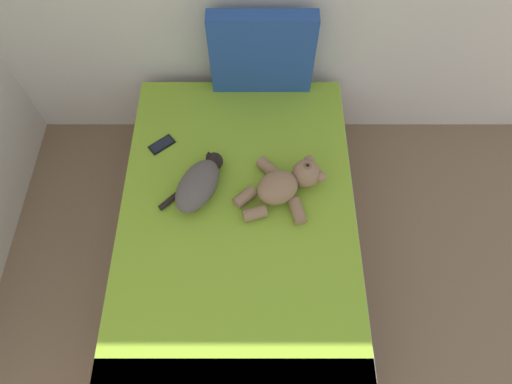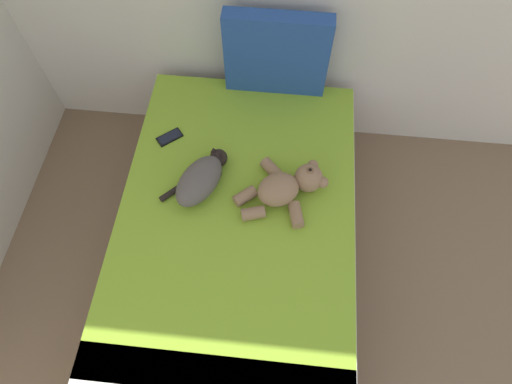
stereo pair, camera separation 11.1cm
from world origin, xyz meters
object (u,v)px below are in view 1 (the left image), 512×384
(patterned_cushion, at_px, (262,54))
(cat, at_px, (199,183))
(bed, at_px, (239,241))
(teddy_bear, at_px, (286,184))
(cell_phone, at_px, (162,144))

(patterned_cushion, bearing_deg, cat, -114.04)
(bed, height_order, cat, cat)
(patterned_cushion, distance_m, cat, 0.85)
(patterned_cushion, relative_size, cat, 1.45)
(cat, bearing_deg, patterned_cushion, 65.96)
(bed, bearing_deg, patterned_cushion, 81.97)
(teddy_bear, relative_size, cell_phone, 3.16)
(teddy_bear, xyz_separation_m, cell_phone, (-0.71, 0.30, -0.07))
(bed, xyz_separation_m, cat, (-0.21, 0.18, 0.35))
(bed, xyz_separation_m, cell_phone, (-0.45, 0.48, 0.29))
(teddy_bear, bearing_deg, bed, -145.02)
(cat, relative_size, cell_phone, 2.61)
(bed, xyz_separation_m, patterned_cushion, (0.13, 0.94, 0.55))
(bed, relative_size, cat, 4.86)
(cat, relative_size, teddy_bear, 0.83)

